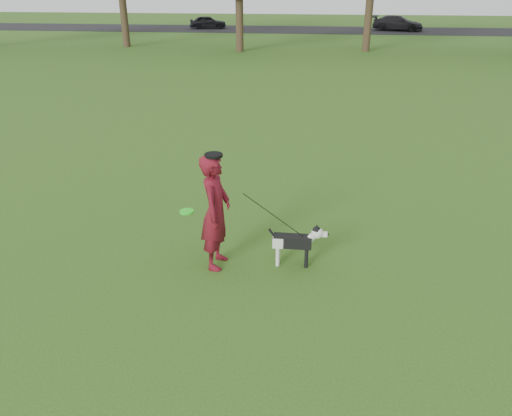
# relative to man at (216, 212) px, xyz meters

# --- Properties ---
(ground) EXTENTS (120.00, 120.00, 0.00)m
(ground) POSITION_rel_man_xyz_m (0.72, 0.24, -0.97)
(ground) COLOR #285116
(ground) RESTS_ON ground
(road) EXTENTS (120.00, 7.00, 0.02)m
(road) POSITION_rel_man_xyz_m (0.72, 40.24, -0.96)
(road) COLOR black
(road) RESTS_ON ground
(man) EXTENTS (0.51, 0.74, 1.94)m
(man) POSITION_rel_man_xyz_m (0.00, 0.00, 0.00)
(man) COLOR #5D0D1E
(man) RESTS_ON ground
(dog) EXTENTS (0.99, 0.20, 0.75)m
(dog) POSITION_rel_man_xyz_m (1.32, 0.13, -0.51)
(dog) COLOR black
(dog) RESTS_ON ground
(car_left) EXTENTS (3.50, 2.00, 1.12)m
(car_left) POSITION_rel_man_xyz_m (-8.27, 40.24, -0.39)
(car_left) COLOR black
(car_left) RESTS_ON road
(car_right) EXTENTS (4.61, 2.82, 1.25)m
(car_right) POSITION_rel_man_xyz_m (8.59, 40.24, -0.33)
(car_right) COLOR black
(car_right) RESTS_ON road
(man_held_items) EXTENTS (2.04, 0.30, 1.44)m
(man_held_items) POSITION_rel_man_xyz_m (0.93, 0.03, -0.03)
(man_held_items) COLOR #24FF20
(man_held_items) RESTS_ON ground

